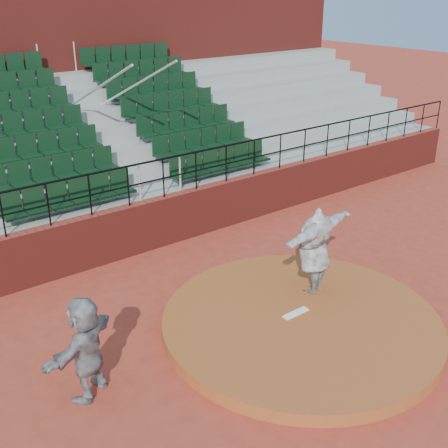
# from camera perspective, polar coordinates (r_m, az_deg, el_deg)

# --- Properties ---
(ground) EXTENTS (90.00, 90.00, 0.00)m
(ground) POSITION_cam_1_polar(r_m,az_deg,el_deg) (11.49, 7.77, -10.39)
(ground) COLOR #A53625
(ground) RESTS_ON ground
(pitchers_mound) EXTENTS (5.50, 5.50, 0.25)m
(pitchers_mound) POSITION_cam_1_polar(r_m,az_deg,el_deg) (11.42, 7.80, -9.87)
(pitchers_mound) COLOR #A04F24
(pitchers_mound) RESTS_ON ground
(pitching_rubber) EXTENTS (0.60, 0.15, 0.03)m
(pitching_rubber) POSITION_cam_1_polar(r_m,az_deg,el_deg) (11.43, 7.30, -8.97)
(pitching_rubber) COLOR white
(pitching_rubber) RESTS_ON pitchers_mound
(boundary_wall) EXTENTS (24.00, 0.30, 1.30)m
(boundary_wall) POSITION_cam_1_polar(r_m,az_deg,el_deg) (14.65, -5.98, 0.39)
(boundary_wall) COLOR maroon
(boundary_wall) RESTS_ON ground
(wall_railing) EXTENTS (24.04, 0.05, 1.03)m
(wall_railing) POSITION_cam_1_polar(r_m,az_deg,el_deg) (14.17, -6.21, 5.52)
(wall_railing) COLOR black
(wall_railing) RESTS_ON boundary_wall
(seating_deck) EXTENTS (24.00, 5.97, 4.63)m
(seating_deck) POSITION_cam_1_polar(r_m,az_deg,el_deg) (17.43, -12.52, 6.50)
(seating_deck) COLOR gray
(seating_deck) RESTS_ON ground
(press_box_facade) EXTENTS (24.00, 3.00, 7.10)m
(press_box_facade) POSITION_cam_1_polar(r_m,az_deg,el_deg) (20.57, -18.03, 14.50)
(press_box_facade) COLOR maroon
(press_box_facade) RESTS_ON ground
(pitcher) EXTENTS (2.43, 1.07, 1.92)m
(pitcher) POSITION_cam_1_polar(r_m,az_deg,el_deg) (11.82, 9.18, -2.68)
(pitcher) COLOR black
(pitcher) RESTS_ON pitchers_mound
(fielder) EXTENTS (1.73, 1.32, 1.82)m
(fielder) POSITION_cam_1_polar(r_m,az_deg,el_deg) (9.55, -13.85, -12.08)
(fielder) COLOR black
(fielder) RESTS_ON ground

